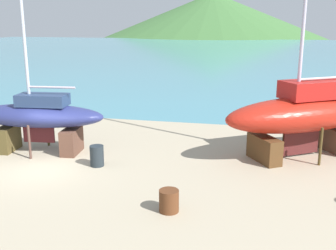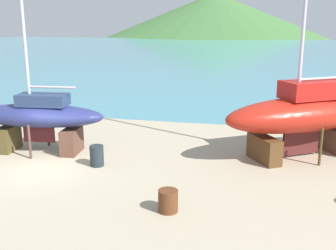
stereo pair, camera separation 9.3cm
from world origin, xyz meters
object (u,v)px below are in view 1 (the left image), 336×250
(sailboat_large_starboard, at_px, (38,117))
(barrel_by_slipway, at_px, (97,156))
(barrel_tipped_left, at_px, (169,201))
(sailboat_small_center, at_px, (304,114))

(sailboat_large_starboard, relative_size, barrel_by_slipway, 12.16)
(barrel_by_slipway, bearing_deg, barrel_tipped_left, -41.82)
(barrel_by_slipway, xyz_separation_m, barrel_tipped_left, (4.09, -3.66, -0.08))
(sailboat_small_center, height_order, barrel_by_slipway, sailboat_small_center)
(sailboat_large_starboard, xyz_separation_m, barrel_tipped_left, (7.59, -4.93, -1.39))
(sailboat_small_center, height_order, sailboat_large_starboard, sailboat_small_center)
(sailboat_small_center, bearing_deg, barrel_by_slipway, -12.03)
(sailboat_large_starboard, height_order, barrel_tipped_left, sailboat_large_starboard)
(barrel_tipped_left, bearing_deg, sailboat_large_starboard, 147.01)
(barrel_tipped_left, bearing_deg, sailboat_small_center, 55.15)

